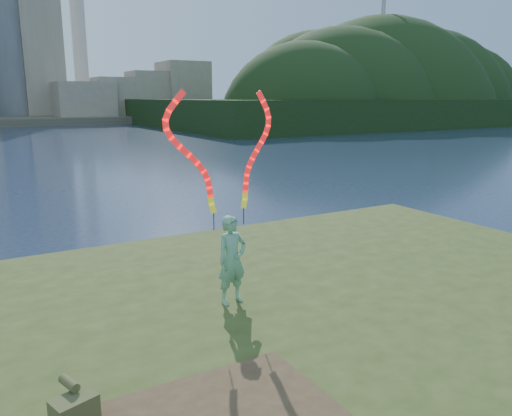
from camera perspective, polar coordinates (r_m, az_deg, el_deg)
ground at (r=9.28m, az=-0.52°, el=-15.26°), size 320.00×320.00×0.00m
grassy_knoll at (r=7.47m, az=8.76°, el=-19.91°), size 20.00×18.00×0.80m
wooded_hill at (r=92.56m, az=13.54°, el=9.63°), size 78.00×50.00×63.00m
woman_with_ribbons at (r=8.52m, az=-2.90°, el=-1.78°), size 2.01×0.48×3.95m
canvas_bag at (r=6.23m, az=-20.06°, el=-20.78°), size 0.53×0.60×0.44m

